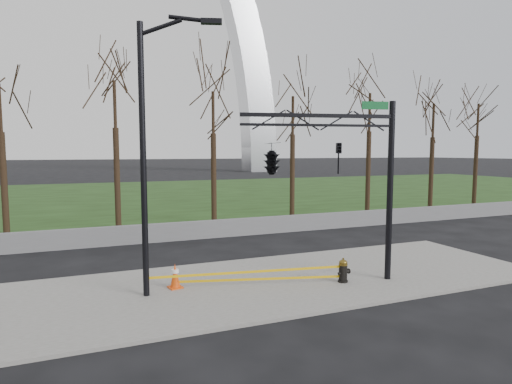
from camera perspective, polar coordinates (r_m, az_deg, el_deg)
name	(u,v)px	position (r m, az deg, el deg)	size (l,w,h in m)	color
ground	(285,282)	(14.63, 3.94, -11.93)	(500.00, 500.00, 0.00)	black
sidewalk	(285,280)	(14.61, 3.94, -11.74)	(18.00, 6.00, 0.10)	slate
grass_strip	(153,196)	(43.20, -13.74, -0.48)	(120.00, 40.00, 0.06)	black
guardrail	(217,229)	(21.79, -5.33, -4.93)	(60.00, 0.30, 0.90)	#59595B
gateway_arch	(113,3)	(92.16, -18.63, 22.93)	(66.00, 6.00, 65.00)	silver
tree_row	(213,148)	(25.56, -5.81, 5.97)	(48.03, 4.00, 9.23)	black
fire_hydrant	(343,271)	(14.41, 11.66, -10.35)	(0.50, 0.33, 0.80)	black
traffic_cone	(175,276)	(13.77, -10.83, -11.03)	(0.47, 0.47, 0.77)	#DB450B
street_light	(151,140)	(12.66, -13.97, 6.78)	(2.33, 0.87, 8.21)	black
traffic_signal_mast	(295,159)	(13.47, 5.31, 4.49)	(5.00, 2.54, 6.00)	black
caution_tape	(255,275)	(13.65, -0.15, -11.14)	(6.16, 1.46, 0.41)	#DDA80B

